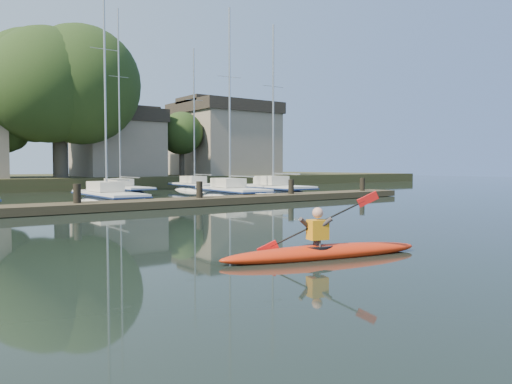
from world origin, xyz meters
TOP-DOWN VIEW (x-y plane):
  - ground at (0.00, 0.00)m, footprint 160.00×160.00m
  - kayak at (-2.04, 0.03)m, footprint 4.77×1.73m
  - dock at (0.00, 14.00)m, footprint 34.00×2.00m
  - sailboat_2 at (-0.07, 18.35)m, footprint 2.11×8.48m
  - sailboat_3 at (7.60, 18.03)m, footprint 2.96×8.20m
  - sailboat_4 at (11.51, 18.62)m, footprint 2.37×7.55m
  - sailboat_6 at (3.81, 26.34)m, footprint 2.00×8.90m
  - sailboat_7 at (10.13, 26.94)m, footprint 2.44×7.82m
  - shore at (1.61, 40.29)m, footprint 90.00×25.25m

SIDE VIEW (x-z plane):
  - sailboat_4 at x=11.51m, z-range -6.59..6.18m
  - sailboat_3 at x=7.60m, z-range -6.66..6.27m
  - sailboat_7 at x=10.13m, z-range -6.41..6.04m
  - sailboat_2 at x=-0.07m, z-range -7.17..6.82m
  - sailboat_6 at x=3.81m, z-range -7.22..6.89m
  - ground at x=0.00m, z-range 0.00..0.00m
  - kayak at x=-2.04m, z-range -0.58..0.94m
  - dock at x=0.00m, z-range -0.70..1.10m
  - shore at x=1.61m, z-range -3.15..9.60m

